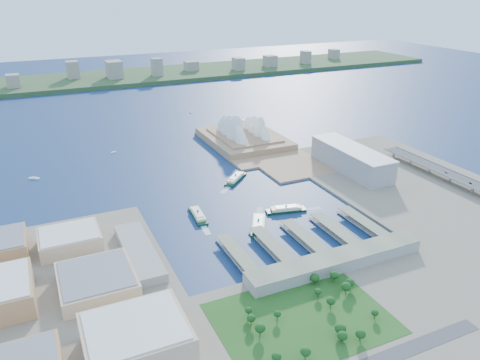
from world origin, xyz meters
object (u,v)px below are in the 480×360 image
ferry_a (198,214)px  ferry_b (236,177)px  car_c (446,172)px  car_b (470,183)px  ferry_d (286,208)px  toaster_building (351,159)px  ferry_c (258,222)px  opera_house (244,126)px

ferry_a → ferry_b: 127.74m
ferry_a → car_c: 374.30m
ferry_b → car_b: size_ratio=13.45×
ferry_d → car_c: bearing=-81.0°
car_b → car_c: (0.00, 43.37, 0.04)m
ferry_a → toaster_building: bearing=14.5°
ferry_c → car_c: size_ratio=11.90×
toaster_building → ferry_a: bearing=-170.3°
ferry_b → car_b: bearing=14.2°
ferry_b → ferry_d: size_ratio=1.04×
car_b → car_c: 43.37m
opera_house → toaster_building: (90.00, -200.00, -11.50)m
ferry_a → ferry_d: size_ratio=0.99×
ferry_a → ferry_c: (58.36, -54.13, 0.60)m
car_b → opera_house: bearing=119.5°
car_b → car_c: size_ratio=0.83×
opera_house → car_b: (191.00, -337.34, -16.48)m
ferry_a → ferry_c: bearing=-38.0°
toaster_building → ferry_d: (-161.14, -79.34, -15.55)m
opera_house → car_b: size_ratio=44.33×
toaster_building → ferry_b: bearing=166.6°
ferry_c → car_c: (312.72, 6.33, 10.07)m
ferry_a → car_c: car_c is taller
ferry_c → ferry_d: 54.76m
ferry_b → car_c: car_c is taller
toaster_building → ferry_d: size_ratio=2.96×
toaster_building → ferry_c: bearing=-154.7°
ferry_c → ferry_d: size_ratio=1.11×
opera_house → ferry_a: bearing=-126.2°
car_b → toaster_building: bearing=126.3°
toaster_building → ferry_c: toaster_building is taller
ferry_c → toaster_building: bearing=-125.5°
ferry_a → car_c: bearing=-2.5°
ferry_a → opera_house: bearing=58.6°
car_c → ferry_c: bearing=-178.8°
toaster_building → ferry_d: bearing=-153.8°
ferry_a → ferry_d: (108.95, -33.17, 0.06)m
ferry_d → ferry_c: bearing=124.7°
opera_house → toaster_building: opera_house is taller
opera_house → ferry_c: 325.11m
ferry_c → ferry_a: bearing=-13.7°
toaster_building → ferry_c: (-211.72, -100.30, -15.02)m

